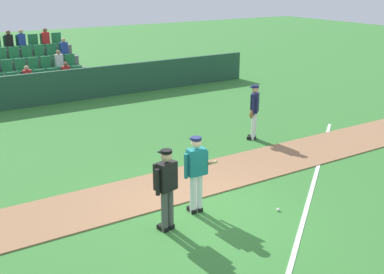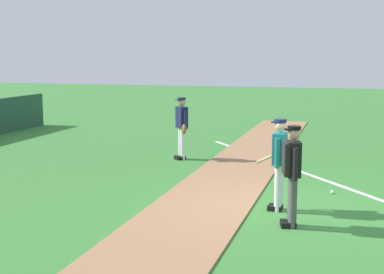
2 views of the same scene
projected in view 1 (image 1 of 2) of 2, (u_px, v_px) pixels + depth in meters
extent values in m
plane|color=#387A33|center=(197.00, 214.00, 10.84)|extent=(80.00, 80.00, 0.00)
cube|color=#9E704C|center=(162.00, 189.00, 12.11)|extent=(28.00, 1.95, 0.03)
cube|color=white|center=(311.00, 191.00, 11.98)|extent=(9.50, 7.49, 0.01)
cube|color=#234C38|center=(42.00, 89.00, 19.75)|extent=(20.00, 0.16, 1.34)
cube|color=slate|center=(28.00, 91.00, 21.75)|extent=(5.00, 3.80, 0.30)
cube|color=slate|center=(35.00, 88.00, 20.62)|extent=(4.90, 0.85, 0.40)
cube|color=#237542|center=(1.00, 87.00, 19.75)|extent=(0.44, 0.40, 0.08)
cube|color=#237542|center=(15.00, 85.00, 20.04)|extent=(0.44, 0.40, 0.08)
cube|color=#237542|center=(13.00, 78.00, 20.13)|extent=(0.44, 0.08, 0.50)
cube|color=#237542|center=(28.00, 84.00, 20.32)|extent=(0.44, 0.40, 0.08)
cube|color=#237542|center=(26.00, 77.00, 20.42)|extent=(0.44, 0.08, 0.50)
cube|color=red|center=(27.00, 76.00, 20.27)|extent=(0.32, 0.22, 0.52)
sphere|color=tan|center=(26.00, 68.00, 20.16)|extent=(0.20, 0.20, 0.20)
cube|color=#237542|center=(42.00, 82.00, 20.60)|extent=(0.44, 0.40, 0.08)
cube|color=#237542|center=(40.00, 75.00, 20.70)|extent=(0.44, 0.08, 0.50)
cube|color=#237542|center=(55.00, 81.00, 20.88)|extent=(0.44, 0.40, 0.08)
cube|color=#237542|center=(52.00, 74.00, 20.98)|extent=(0.44, 0.08, 0.50)
cube|color=#237542|center=(67.00, 79.00, 21.17)|extent=(0.44, 0.40, 0.08)
cube|color=#237542|center=(65.00, 73.00, 21.26)|extent=(0.44, 0.08, 0.50)
cube|color=red|center=(66.00, 72.00, 21.11)|extent=(0.32, 0.22, 0.52)
sphere|color=brown|center=(66.00, 64.00, 21.00)|extent=(0.20, 0.20, 0.20)
cube|color=#237542|center=(79.00, 78.00, 21.45)|extent=(0.44, 0.40, 0.08)
cube|color=#237542|center=(77.00, 71.00, 21.55)|extent=(0.44, 0.08, 0.50)
cube|color=slate|center=(28.00, 76.00, 21.17)|extent=(4.90, 0.85, 0.40)
cube|color=#237542|center=(9.00, 72.00, 20.59)|extent=(0.44, 0.40, 0.08)
cube|color=#237542|center=(7.00, 65.00, 20.69)|extent=(0.44, 0.08, 0.50)
cube|color=#237542|center=(22.00, 71.00, 20.87)|extent=(0.44, 0.40, 0.08)
cube|color=#237542|center=(20.00, 64.00, 20.97)|extent=(0.44, 0.08, 0.50)
cube|color=#237542|center=(35.00, 70.00, 21.16)|extent=(0.44, 0.40, 0.08)
cube|color=#237542|center=(33.00, 63.00, 21.25)|extent=(0.44, 0.08, 0.50)
cube|color=#237542|center=(48.00, 68.00, 21.44)|extent=(0.44, 0.40, 0.08)
cube|color=#237542|center=(46.00, 62.00, 21.53)|extent=(0.44, 0.08, 0.50)
cube|color=#237542|center=(60.00, 67.00, 21.72)|extent=(0.44, 0.40, 0.08)
cube|color=#237542|center=(58.00, 61.00, 21.82)|extent=(0.44, 0.08, 0.50)
cube|color=silver|center=(59.00, 60.00, 21.67)|extent=(0.32, 0.22, 0.52)
sphere|color=#9E7051|center=(58.00, 52.00, 21.56)|extent=(0.20, 0.20, 0.20)
cube|color=#237542|center=(72.00, 66.00, 22.00)|extent=(0.44, 0.40, 0.08)
cube|color=#237542|center=(70.00, 60.00, 22.10)|extent=(0.44, 0.08, 0.50)
cube|color=slate|center=(22.00, 64.00, 21.73)|extent=(4.90, 0.85, 0.40)
cube|color=#237542|center=(3.00, 60.00, 21.14)|extent=(0.44, 0.40, 0.08)
cube|color=#237542|center=(1.00, 53.00, 21.24)|extent=(0.44, 0.08, 0.50)
cube|color=#237542|center=(16.00, 59.00, 21.43)|extent=(0.44, 0.40, 0.08)
cube|color=#237542|center=(14.00, 52.00, 21.52)|extent=(0.44, 0.08, 0.50)
cube|color=#237542|center=(29.00, 58.00, 21.71)|extent=(0.44, 0.40, 0.08)
cube|color=#237542|center=(27.00, 51.00, 21.81)|extent=(0.44, 0.08, 0.50)
cube|color=#237542|center=(41.00, 57.00, 21.99)|extent=(0.44, 0.40, 0.08)
cube|color=#237542|center=(39.00, 50.00, 22.09)|extent=(0.44, 0.08, 0.50)
cube|color=#237542|center=(53.00, 56.00, 22.27)|extent=(0.44, 0.40, 0.08)
cube|color=#237542|center=(51.00, 49.00, 22.37)|extent=(0.44, 0.08, 0.50)
cube|color=#237542|center=(65.00, 55.00, 22.56)|extent=(0.44, 0.40, 0.08)
cube|color=#237542|center=(63.00, 49.00, 22.65)|extent=(0.44, 0.08, 0.50)
cube|color=#263F99|center=(64.00, 48.00, 22.50)|extent=(0.32, 0.22, 0.52)
sphere|color=tan|center=(63.00, 40.00, 22.39)|extent=(0.20, 0.20, 0.20)
cube|color=slate|center=(16.00, 52.00, 22.28)|extent=(4.90, 0.85, 0.40)
cube|color=#237542|center=(10.00, 47.00, 21.98)|extent=(0.44, 0.40, 0.08)
cube|color=#237542|center=(8.00, 41.00, 22.08)|extent=(0.44, 0.08, 0.50)
cube|color=black|center=(9.00, 40.00, 21.93)|extent=(0.32, 0.22, 0.52)
sphere|color=brown|center=(8.00, 32.00, 21.82)|extent=(0.20, 0.20, 0.20)
cube|color=#237542|center=(23.00, 46.00, 22.26)|extent=(0.44, 0.40, 0.08)
cube|color=#237542|center=(21.00, 40.00, 22.36)|extent=(0.44, 0.08, 0.50)
cube|color=#263F99|center=(22.00, 40.00, 22.21)|extent=(0.32, 0.22, 0.52)
sphere|color=tan|center=(21.00, 32.00, 22.10)|extent=(0.20, 0.20, 0.20)
cube|color=#237542|center=(35.00, 45.00, 22.54)|extent=(0.44, 0.40, 0.08)
cube|color=#237542|center=(33.00, 39.00, 22.64)|extent=(0.44, 0.08, 0.50)
cube|color=#237542|center=(47.00, 45.00, 22.83)|extent=(0.44, 0.40, 0.08)
cube|color=#237542|center=(45.00, 39.00, 22.92)|extent=(0.44, 0.08, 0.50)
cube|color=red|center=(46.00, 38.00, 22.77)|extent=(0.32, 0.22, 0.52)
sphere|color=brown|center=(45.00, 30.00, 22.66)|extent=(0.20, 0.20, 0.20)
cube|color=#237542|center=(58.00, 44.00, 23.11)|extent=(0.44, 0.40, 0.08)
cube|color=#237542|center=(56.00, 38.00, 23.21)|extent=(0.44, 0.08, 0.50)
cylinder|color=white|center=(193.00, 194.00, 10.77)|extent=(0.14, 0.14, 0.90)
cylinder|color=white|center=(199.00, 193.00, 10.84)|extent=(0.14, 0.14, 0.90)
cube|color=black|center=(192.00, 210.00, 10.94)|extent=(0.14, 0.27, 0.10)
cube|color=black|center=(198.00, 208.00, 11.02)|extent=(0.14, 0.27, 0.10)
cube|color=#197075|center=(196.00, 162.00, 10.57)|extent=(0.41, 0.25, 0.60)
cylinder|color=#197075|center=(186.00, 166.00, 10.47)|extent=(0.09, 0.09, 0.55)
cylinder|color=#197075|center=(206.00, 162.00, 10.70)|extent=(0.09, 0.09, 0.55)
sphere|color=beige|center=(196.00, 143.00, 10.44)|extent=(0.22, 0.22, 0.22)
cylinder|color=#191E4C|center=(196.00, 139.00, 10.40)|extent=(0.23, 0.23, 0.06)
cube|color=#191E4C|center=(194.00, 139.00, 10.50)|extent=(0.19, 0.13, 0.02)
cylinder|color=tan|center=(204.00, 165.00, 10.82)|extent=(0.24, 0.79, 0.41)
cylinder|color=#4C4C4C|center=(165.00, 211.00, 10.00)|extent=(0.14, 0.14, 0.90)
cylinder|color=#4C4C4C|center=(170.00, 209.00, 10.11)|extent=(0.14, 0.14, 0.90)
cube|color=black|center=(163.00, 228.00, 10.16)|extent=(0.18, 0.28, 0.10)
cube|color=black|center=(168.00, 225.00, 10.27)|extent=(0.18, 0.28, 0.10)
cube|color=black|center=(167.00, 176.00, 9.82)|extent=(0.44, 0.31, 0.60)
cylinder|color=black|center=(158.00, 182.00, 9.66)|extent=(0.09, 0.09, 0.55)
cylinder|color=black|center=(176.00, 175.00, 10.00)|extent=(0.09, 0.09, 0.55)
sphere|color=tan|center=(166.00, 156.00, 9.68)|extent=(0.22, 0.22, 0.22)
cylinder|color=black|center=(166.00, 151.00, 9.65)|extent=(0.23, 0.23, 0.06)
cube|color=black|center=(163.00, 152.00, 9.72)|extent=(0.20, 0.16, 0.02)
cube|color=black|center=(162.00, 175.00, 9.90)|extent=(0.45, 0.18, 0.56)
cylinder|color=white|center=(253.00, 126.00, 15.61)|extent=(0.14, 0.14, 0.90)
cylinder|color=white|center=(254.00, 125.00, 15.76)|extent=(0.14, 0.14, 0.90)
cube|color=black|center=(251.00, 138.00, 15.75)|extent=(0.26, 0.27, 0.10)
cube|color=black|center=(252.00, 137.00, 15.90)|extent=(0.26, 0.27, 0.10)
cube|color=#191E47|center=(255.00, 103.00, 15.45)|extent=(0.45, 0.43, 0.60)
cylinder|color=#191E47|center=(253.00, 106.00, 15.24)|extent=(0.09, 0.09, 0.55)
cylinder|color=#191E47|center=(256.00, 103.00, 15.69)|extent=(0.09, 0.09, 0.55)
sphere|color=tan|center=(255.00, 89.00, 15.31)|extent=(0.22, 0.22, 0.22)
cylinder|color=#191E4C|center=(255.00, 86.00, 15.28)|extent=(0.23, 0.23, 0.06)
cube|color=#191E4C|center=(252.00, 87.00, 15.32)|extent=(0.21, 0.21, 0.02)
ellipsoid|color=brown|center=(251.00, 114.00, 15.31)|extent=(0.23, 0.22, 0.28)
sphere|color=white|center=(278.00, 210.00, 10.98)|extent=(0.07, 0.07, 0.07)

